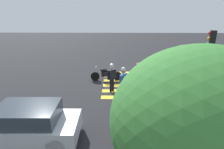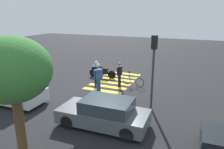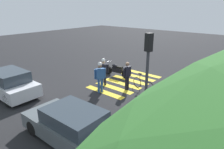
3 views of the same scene
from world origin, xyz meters
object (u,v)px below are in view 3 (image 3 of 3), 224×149
object	(u,v)px
officer_by_motorcycle	(104,70)
pedestrian_bystander	(100,75)
leaning_bicycle	(143,84)
car_white_van	(9,83)
police_motorcycle	(117,70)
officer_on_foot	(127,74)
traffic_light_pole	(147,66)
car_grey_coupe	(72,125)

from	to	relation	value
officer_by_motorcycle	pedestrian_bystander	bearing A→B (deg)	122.51
leaning_bicycle	car_white_van	bearing A→B (deg)	44.66
leaning_bicycle	officer_by_motorcycle	bearing A→B (deg)	21.24
police_motorcycle	officer_on_foot	xyz separation A→B (m)	(-2.03, 1.54, 0.55)
car_white_van	officer_on_foot	bearing A→B (deg)	-134.01
pedestrian_bystander	traffic_light_pole	size ratio (longest dim) A/B	0.48
car_white_van	traffic_light_pole	size ratio (longest dim) A/B	1.05
police_motorcycle	car_white_van	distance (m)	7.06
pedestrian_bystander	car_grey_coupe	world-z (taller)	pedestrian_bystander
pedestrian_bystander	traffic_light_pole	distance (m)	4.29
traffic_light_pole	pedestrian_bystander	bearing A→B (deg)	-18.58
police_motorcycle	car_grey_coupe	xyz separation A→B (m)	(-3.29, 6.85, 0.18)
police_motorcycle	officer_by_motorcycle	distance (m)	2.04
car_grey_coupe	pedestrian_bystander	bearing A→B (deg)	-60.51
officer_on_foot	pedestrian_bystander	bearing A→B (deg)	54.83
police_motorcycle	car_grey_coupe	size ratio (longest dim) A/B	0.54
police_motorcycle	car_white_van	size ratio (longest dim) A/B	0.54
leaning_bicycle	traffic_light_pole	bearing A→B (deg)	122.00
officer_on_foot	officer_by_motorcycle	size ratio (longest dim) A/B	0.97
leaning_bicycle	officer_on_foot	distance (m)	1.18
police_motorcycle	pedestrian_bystander	world-z (taller)	pedestrian_bystander
officer_by_motorcycle	leaning_bicycle	bearing A→B (deg)	-158.76
leaning_bicycle	officer_on_foot	xyz separation A→B (m)	(0.81, 0.58, 0.63)
traffic_light_pole	officer_on_foot	bearing A→B (deg)	-43.08
pedestrian_bystander	traffic_light_pole	xyz separation A→B (m)	(-3.79, 1.27, 1.56)
police_motorcycle	officer_by_motorcycle	size ratio (longest dim) A/B	1.24
traffic_light_pole	car_grey_coupe	bearing A→B (deg)	59.65
traffic_light_pole	car_white_van	bearing A→B (deg)	16.92
officer_by_motorcycle	officer_on_foot	bearing A→B (deg)	-167.29
car_grey_coupe	traffic_light_pole	distance (m)	3.70
leaning_bicycle	officer_on_foot	world-z (taller)	officer_on_foot
officer_by_motorcycle	traffic_light_pole	xyz separation A→B (m)	(-4.43, 2.28, 1.63)
car_white_van	traffic_light_pole	bearing A→B (deg)	-163.08
car_grey_coupe	police_motorcycle	bearing A→B (deg)	-64.30
leaning_bicycle	traffic_light_pole	world-z (taller)	traffic_light_pole
officer_on_foot	car_white_van	xyz separation A→B (m)	(4.79, 4.96, -0.31)
police_motorcycle	officer_on_foot	size ratio (longest dim) A/B	1.27
police_motorcycle	pedestrian_bystander	size ratio (longest dim) A/B	1.18
pedestrian_bystander	car_grey_coupe	xyz separation A→B (m)	(-2.23, 3.94, -0.47)
leaning_bicycle	officer_on_foot	bearing A→B (deg)	35.42
pedestrian_bystander	officer_by_motorcycle	bearing A→B (deg)	-57.49
officer_on_foot	traffic_light_pole	xyz separation A→B (m)	(-2.82, 2.64, 1.66)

